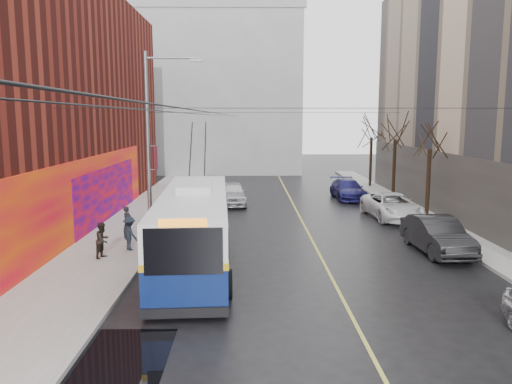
{
  "coord_description": "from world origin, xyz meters",
  "views": [
    {
      "loc": [
        -1.67,
        -13.13,
        6.04
      ],
      "look_at": [
        -1.31,
        9.62,
        2.64
      ],
      "focal_mm": 35.0,
      "sensor_mm": 36.0,
      "label": 1
    }
  ],
  "objects_px": {
    "pedestrian_c": "(130,233)",
    "parked_car_d": "(348,189)",
    "parked_car_b": "(437,235)",
    "streetlight_pole": "(151,144)",
    "tree_near": "(430,136)",
    "following_car": "(232,193)",
    "trolleybus": "(194,226)",
    "tree_far": "(372,128)",
    "tree_mid": "(396,129)",
    "pedestrian_a": "(128,223)",
    "parked_car_c": "(392,206)",
    "pedestrian_b": "(103,240)"
  },
  "relations": [
    {
      "from": "tree_mid",
      "to": "parked_car_d",
      "type": "xyz_separation_m",
      "value": [
        -3.2,
        0.76,
        -4.52
      ]
    },
    {
      "from": "tree_far",
      "to": "parked_car_c",
      "type": "height_order",
      "value": "tree_far"
    },
    {
      "from": "tree_mid",
      "to": "pedestrian_b",
      "type": "distance_m",
      "value": 23.29
    },
    {
      "from": "parked_car_b",
      "to": "parked_car_d",
      "type": "distance_m",
      "value": 15.15
    },
    {
      "from": "trolleybus",
      "to": "pedestrian_c",
      "type": "relative_size",
      "value": 8.14
    },
    {
      "from": "tree_near",
      "to": "parked_car_c",
      "type": "bearing_deg",
      "value": 169.16
    },
    {
      "from": "parked_car_b",
      "to": "pedestrian_a",
      "type": "height_order",
      "value": "pedestrian_a"
    },
    {
      "from": "streetlight_pole",
      "to": "tree_mid",
      "type": "distance_m",
      "value": 19.96
    },
    {
      "from": "parked_car_d",
      "to": "following_car",
      "type": "xyz_separation_m",
      "value": [
        -8.6,
        -2.37,
        0.07
      ]
    },
    {
      "from": "tree_far",
      "to": "trolleybus",
      "type": "bearing_deg",
      "value": -119.19
    },
    {
      "from": "parked_car_d",
      "to": "following_car",
      "type": "bearing_deg",
      "value": -166.51
    },
    {
      "from": "tree_near",
      "to": "pedestrian_c",
      "type": "relative_size",
      "value": 4.2
    },
    {
      "from": "parked_car_d",
      "to": "streetlight_pole",
      "type": "bearing_deg",
      "value": -132.84
    },
    {
      "from": "streetlight_pole",
      "to": "pedestrian_c",
      "type": "distance_m",
      "value": 4.22
    },
    {
      "from": "tree_near",
      "to": "following_car",
      "type": "distance_m",
      "value": 13.63
    },
    {
      "from": "parked_car_b",
      "to": "parked_car_d",
      "type": "height_order",
      "value": "parked_car_b"
    },
    {
      "from": "tree_near",
      "to": "parked_car_d",
      "type": "distance_m",
      "value": 9.4
    },
    {
      "from": "tree_mid",
      "to": "following_car",
      "type": "distance_m",
      "value": 12.71
    },
    {
      "from": "pedestrian_c",
      "to": "parked_car_d",
      "type": "bearing_deg",
      "value": -85.21
    },
    {
      "from": "tree_mid",
      "to": "pedestrian_b",
      "type": "bearing_deg",
      "value": -137.37
    },
    {
      "from": "pedestrian_a",
      "to": "trolleybus",
      "type": "bearing_deg",
      "value": -115.87
    },
    {
      "from": "trolleybus",
      "to": "parked_car_c",
      "type": "height_order",
      "value": "trolleybus"
    },
    {
      "from": "parked_car_b",
      "to": "parked_car_c",
      "type": "relative_size",
      "value": 0.9
    },
    {
      "from": "parked_car_d",
      "to": "pedestrian_c",
      "type": "distance_m",
      "value": 19.72
    },
    {
      "from": "parked_car_c",
      "to": "following_car",
      "type": "height_order",
      "value": "following_car"
    },
    {
      "from": "tree_near",
      "to": "parked_car_d",
      "type": "relative_size",
      "value": 1.28
    },
    {
      "from": "tree_mid",
      "to": "pedestrian_c",
      "type": "xyz_separation_m",
      "value": [
        -15.99,
        -14.25,
        -4.34
      ]
    },
    {
      "from": "tree_far",
      "to": "parked_car_b",
      "type": "height_order",
      "value": "tree_far"
    },
    {
      "from": "tree_far",
      "to": "parked_car_b",
      "type": "bearing_deg",
      "value": -95.79
    },
    {
      "from": "tree_near",
      "to": "trolleybus",
      "type": "bearing_deg",
      "value": -144.88
    },
    {
      "from": "tree_near",
      "to": "parked_car_c",
      "type": "height_order",
      "value": "tree_near"
    },
    {
      "from": "streetlight_pole",
      "to": "following_car",
      "type": "relative_size",
      "value": 1.93
    },
    {
      "from": "streetlight_pole",
      "to": "pedestrian_b",
      "type": "bearing_deg",
      "value": -124.16
    },
    {
      "from": "following_car",
      "to": "pedestrian_a",
      "type": "bearing_deg",
      "value": -118.65
    },
    {
      "from": "tree_mid",
      "to": "parked_car_d",
      "type": "distance_m",
      "value": 5.59
    },
    {
      "from": "tree_mid",
      "to": "pedestrian_b",
      "type": "height_order",
      "value": "tree_mid"
    },
    {
      "from": "tree_mid",
      "to": "pedestrian_a",
      "type": "relative_size",
      "value": 4.16
    },
    {
      "from": "streetlight_pole",
      "to": "parked_car_c",
      "type": "relative_size",
      "value": 1.64
    },
    {
      "from": "parked_car_b",
      "to": "pedestrian_b",
      "type": "bearing_deg",
      "value": -178.45
    },
    {
      "from": "parked_car_b",
      "to": "parked_car_d",
      "type": "xyz_separation_m",
      "value": [
        -1.03,
        15.11,
        -0.08
      ]
    },
    {
      "from": "tree_near",
      "to": "tree_far",
      "type": "distance_m",
      "value": 14.0
    },
    {
      "from": "parked_car_c",
      "to": "pedestrian_a",
      "type": "bearing_deg",
      "value": -163.58
    },
    {
      "from": "pedestrian_a",
      "to": "pedestrian_c",
      "type": "relative_size",
      "value": 1.05
    },
    {
      "from": "tree_mid",
      "to": "pedestrian_a",
      "type": "height_order",
      "value": "tree_mid"
    },
    {
      "from": "following_car",
      "to": "pedestrian_c",
      "type": "xyz_separation_m",
      "value": [
        -4.19,
        -12.64,
        0.12
      ]
    },
    {
      "from": "parked_car_b",
      "to": "tree_near",
      "type": "bearing_deg",
      "value": 70.7
    },
    {
      "from": "streetlight_pole",
      "to": "pedestrian_a",
      "type": "distance_m",
      "value": 4.25
    },
    {
      "from": "streetlight_pole",
      "to": "tree_near",
      "type": "relative_size",
      "value": 1.41
    },
    {
      "from": "tree_mid",
      "to": "parked_car_b",
      "type": "relative_size",
      "value": 1.36
    },
    {
      "from": "streetlight_pole",
      "to": "pedestrian_c",
      "type": "height_order",
      "value": "streetlight_pole"
    }
  ]
}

